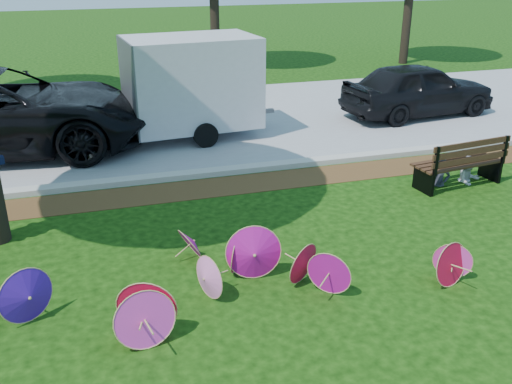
# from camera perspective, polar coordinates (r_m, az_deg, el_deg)

# --- Properties ---
(ground) EXTENTS (90.00, 90.00, 0.00)m
(ground) POSITION_cam_1_polar(r_m,az_deg,el_deg) (7.60, 0.70, -12.39)
(ground) COLOR black
(ground) RESTS_ON ground
(mulch_strip) EXTENTS (90.00, 1.00, 0.01)m
(mulch_strip) POSITION_cam_1_polar(r_m,az_deg,el_deg) (11.46, -5.97, 0.28)
(mulch_strip) COLOR #472D16
(mulch_strip) RESTS_ON ground
(curb) EXTENTS (90.00, 0.30, 0.12)m
(curb) POSITION_cam_1_polar(r_m,az_deg,el_deg) (12.08, -6.61, 1.74)
(curb) COLOR #B7B5AD
(curb) RESTS_ON ground
(street) EXTENTS (90.00, 8.00, 0.01)m
(street) POSITION_cam_1_polar(r_m,az_deg,el_deg) (16.00, -9.32, 6.71)
(street) COLOR gray
(street) RESTS_ON ground
(parasol_pile) EXTENTS (7.13, 2.40, 0.83)m
(parasol_pile) POSITION_cam_1_polar(r_m,az_deg,el_deg) (7.78, -4.03, -8.44)
(parasol_pile) COLOR #B3108B
(parasol_pile) RESTS_ON ground
(dark_pickup) EXTENTS (4.65, 2.29, 1.52)m
(dark_pickup) POSITION_cam_1_polar(r_m,az_deg,el_deg) (17.16, 15.93, 9.85)
(dark_pickup) COLOR black
(dark_pickup) RESTS_ON ground
(cargo_trailer) EXTENTS (3.32, 2.28, 2.80)m
(cargo_trailer) POSITION_cam_1_polar(r_m,az_deg,el_deg) (14.52, -6.40, 10.89)
(cargo_trailer) COLOR silver
(cargo_trailer) RESTS_ON ground
(park_bench) EXTENTS (2.00, 0.97, 1.00)m
(park_bench) POSITION_cam_1_polar(r_m,az_deg,el_deg) (12.17, 19.52, 2.93)
(park_bench) COLOR black
(park_bench) RESTS_ON ground
(person_left) EXTENTS (0.50, 0.38, 1.22)m
(person_left) POSITION_cam_1_polar(r_m,az_deg,el_deg) (11.98, 18.09, 3.35)
(person_left) COLOR #353648
(person_left) RESTS_ON ground
(person_right) EXTENTS (0.52, 0.41, 1.06)m
(person_right) POSITION_cam_1_polar(r_m,az_deg,el_deg) (12.41, 20.73, 3.26)
(person_right) COLOR silver
(person_right) RESTS_ON ground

